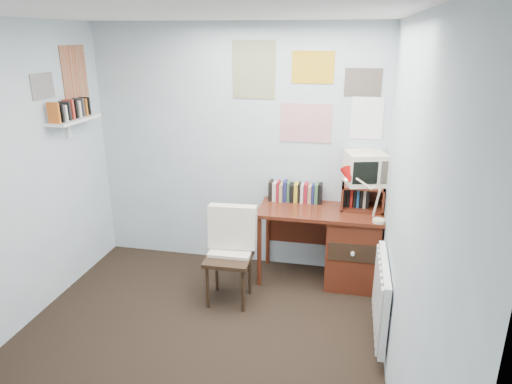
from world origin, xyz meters
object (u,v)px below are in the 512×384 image
(desk, at_px, (346,245))
(wall_shelf, at_px, (74,120))
(radiator, at_px, (382,297))
(crt_tv, at_px, (365,167))
(desk_lamp, at_px, (381,201))
(tv_riser, at_px, (362,196))
(desk_chair, at_px, (229,259))

(desk, distance_m, wall_shelf, 2.87)
(radiator, height_order, wall_shelf, wall_shelf)
(radiator, bearing_deg, desk, 107.24)
(crt_tv, distance_m, wall_shelf, 2.78)
(desk_lamp, relative_size, crt_tv, 1.15)
(desk_lamp, height_order, wall_shelf, wall_shelf)
(tv_riser, bearing_deg, crt_tv, 80.28)
(crt_tv, bearing_deg, radiator, -95.95)
(desk_lamp, xyz_separation_m, tv_riser, (-0.15, 0.33, -0.08))
(radiator, bearing_deg, desk_lamp, 91.61)
(desk, xyz_separation_m, wall_shelf, (-2.57, -0.38, 1.21))
(desk, xyz_separation_m, crt_tv, (0.12, 0.13, 0.77))
(tv_riser, height_order, wall_shelf, wall_shelf)
(desk_lamp, xyz_separation_m, wall_shelf, (-2.84, -0.16, 0.66))
(crt_tv, relative_size, radiator, 0.44)
(desk_chair, height_order, wall_shelf, wall_shelf)
(desk, bearing_deg, wall_shelf, -171.60)
(crt_tv, height_order, wall_shelf, wall_shelf)
(desk_lamp, relative_size, tv_riser, 1.02)
(radiator, bearing_deg, wall_shelf, 169.11)
(desk_lamp, distance_m, tv_riser, 0.37)
(crt_tv, bearing_deg, desk_lamp, -82.16)
(desk, bearing_deg, desk_chair, -151.07)
(crt_tv, bearing_deg, tv_riser, -114.60)
(desk_chair, xyz_separation_m, radiator, (1.34, -0.35, -0.01))
(desk, height_order, radiator, desk)
(wall_shelf, bearing_deg, tv_riser, 10.32)
(desk_lamp, bearing_deg, tv_riser, 133.44)
(desk, distance_m, crt_tv, 0.79)
(desk, height_order, crt_tv, crt_tv)
(radiator, bearing_deg, desk_chair, 165.33)
(desk_lamp, bearing_deg, desk, 159.72)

